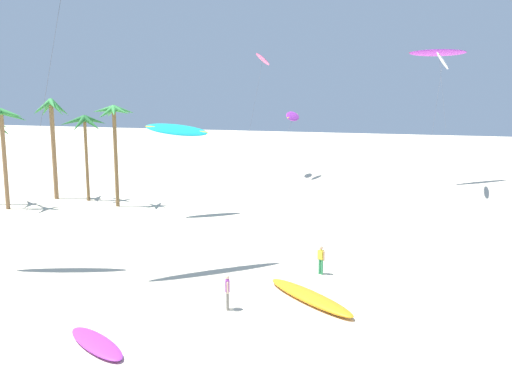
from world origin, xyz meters
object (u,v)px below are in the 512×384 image
at_px(palm_tree_4, 114,121).
at_px(palm_tree_2, 2,127).
at_px(palm_tree_0, 52,119).
at_px(flying_kite_5, 293,116).
at_px(grounded_kite_2, 96,343).
at_px(flying_kite_3, 439,53).
at_px(person_near_right, 321,259).
at_px(flying_kite_4, 443,61).
at_px(person_near_left, 227,291).
at_px(flying_kite_0, 177,130).
at_px(grounded_kite_1, 310,297).
at_px(palm_tree_3, 84,129).
at_px(flying_kite_7, 263,59).

bearing_deg(palm_tree_4, palm_tree_2, -151.29).
height_order(palm_tree_0, palm_tree_4, palm_tree_0).
xyz_separation_m(flying_kite_5, grounded_kite_2, (6.81, -48.31, -7.44)).
height_order(flying_kite_3, grounded_kite_2, flying_kite_3).
bearing_deg(person_near_right, palm_tree_4, 150.46).
bearing_deg(person_near_right, flying_kite_4, 81.88).
distance_m(palm_tree_4, flying_kite_3, 36.99).
height_order(flying_kite_3, flying_kite_5, flying_kite_3).
relative_size(flying_kite_5, person_near_left, 6.10).
relative_size(palm_tree_0, person_near_right, 5.93).
bearing_deg(flying_kite_4, palm_tree_4, -145.57).
relative_size(flying_kite_0, grounded_kite_1, 1.97).
height_order(palm_tree_0, grounded_kite_2, palm_tree_0).
relative_size(palm_tree_3, person_near_right, 4.99).
bearing_deg(flying_kite_0, grounded_kite_2, -68.87).
bearing_deg(grounded_kite_1, flying_kite_0, 135.53).
distance_m(palm_tree_4, flying_kite_5, 25.22).
bearing_deg(flying_kite_5, palm_tree_0, -127.67).
height_order(flying_kite_0, flying_kite_3, flying_kite_3).
relative_size(flying_kite_7, person_near_right, 9.34).
height_order(flying_kite_0, flying_kite_4, flying_kite_4).
bearing_deg(palm_tree_4, flying_kite_0, -11.91).
height_order(flying_kite_3, person_near_left, flying_kite_3).
xyz_separation_m(palm_tree_2, flying_kite_0, (15.56, 3.07, -0.07)).
relative_size(palm_tree_2, person_near_right, 5.42).
xyz_separation_m(palm_tree_0, flying_kite_3, (33.81, 24.34, 7.00)).
relative_size(palm_tree_4, person_near_left, 5.40).
height_order(flying_kite_5, person_near_left, flying_kite_5).
xyz_separation_m(palm_tree_2, person_near_left, (27.95, -14.85, -6.36)).
xyz_separation_m(palm_tree_4, grounded_kite_2, (16.23, -24.91, -7.64)).
height_order(palm_tree_0, flying_kite_3, flying_kite_3).
xyz_separation_m(palm_tree_3, flying_kite_0, (11.53, -2.87, 0.28)).
distance_m(flying_kite_5, grounded_kite_1, 43.13).
distance_m(palm_tree_4, flying_kite_7, 25.11).
height_order(palm_tree_3, person_near_left, palm_tree_3).
distance_m(flying_kite_3, flying_kite_5, 18.17).
bearing_deg(flying_kite_3, palm_tree_0, -144.25).
xyz_separation_m(flying_kite_4, grounded_kite_1, (-3.90, -35.26, -13.25)).
bearing_deg(palm_tree_2, flying_kite_3, 41.11).
bearing_deg(grounded_kite_2, person_near_left, 58.59).
xyz_separation_m(palm_tree_4, flying_kite_7, (5.44, 23.58, 6.67)).
relative_size(palm_tree_2, grounded_kite_2, 2.21).
xyz_separation_m(palm_tree_3, person_near_right, (26.68, -14.02, -6.03)).
distance_m(palm_tree_0, flying_kite_7, 26.99).
distance_m(flying_kite_5, person_near_left, 44.51).
distance_m(palm_tree_2, palm_tree_3, 7.19).
distance_m(flying_kite_4, flying_kite_7, 21.99).
relative_size(palm_tree_0, flying_kite_5, 0.94).
bearing_deg(flying_kite_5, flying_kite_7, 177.31).
distance_m(palm_tree_2, person_near_left, 32.28).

